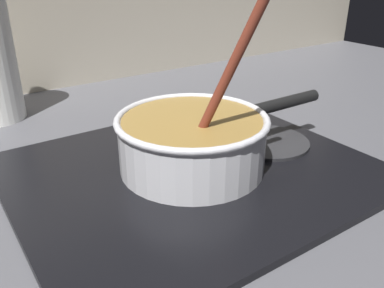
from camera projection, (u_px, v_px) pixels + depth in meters
name	position (u px, v px, depth m)	size (l,w,h in m)	color
ground	(261.00, 246.00, 0.54)	(2.40, 1.60, 0.04)	#4C4C51
hob_plate	(192.00, 171.00, 0.67)	(0.56, 0.48, 0.01)	black
burner_ring	(192.00, 165.00, 0.67)	(0.20, 0.20, 0.01)	#592D0C
spare_burner	(267.00, 142.00, 0.75)	(0.15, 0.15, 0.01)	#262628
cooking_pan	(193.00, 141.00, 0.65)	(0.41, 0.24, 0.30)	silver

